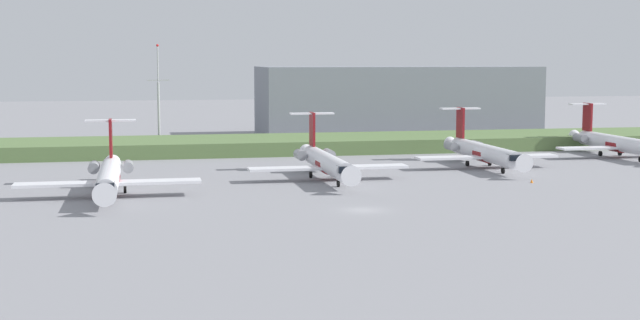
{
  "coord_description": "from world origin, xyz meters",
  "views": [
    {
      "loc": [
        -24.8,
        -97.14,
        17.21
      ],
      "look_at": [
        0.0,
        24.89,
        3.0
      ],
      "focal_mm": 49.88,
      "sensor_mm": 36.0,
      "label": 1
    }
  ],
  "objects_px": {
    "regional_jet_fourth": "(483,152)",
    "antenna_mast": "(159,105)",
    "regional_jet_second": "(109,176)",
    "regional_jet_fifth": "(616,143)",
    "safety_cone_front_marker": "(532,181)",
    "regional_jet_third": "(326,162)"
  },
  "relations": [
    {
      "from": "regional_jet_fourth",
      "to": "antenna_mast",
      "type": "relative_size",
      "value": 1.55
    },
    {
      "from": "regional_jet_second",
      "to": "antenna_mast",
      "type": "bearing_deg",
      "value": 82.91
    },
    {
      "from": "regional_jet_fifth",
      "to": "safety_cone_front_marker",
      "type": "height_order",
      "value": "regional_jet_fifth"
    },
    {
      "from": "antenna_mast",
      "to": "safety_cone_front_marker",
      "type": "height_order",
      "value": "antenna_mast"
    },
    {
      "from": "regional_jet_second",
      "to": "regional_jet_fourth",
      "type": "xyz_separation_m",
      "value": [
        57.43,
        18.47,
        0.0
      ]
    },
    {
      "from": "regional_jet_third",
      "to": "antenna_mast",
      "type": "distance_m",
      "value": 56.27
    },
    {
      "from": "regional_jet_second",
      "to": "regional_jet_third",
      "type": "height_order",
      "value": "same"
    },
    {
      "from": "regional_jet_fifth",
      "to": "regional_jet_second",
      "type": "bearing_deg",
      "value": -161.94
    },
    {
      "from": "antenna_mast",
      "to": "safety_cone_front_marker",
      "type": "bearing_deg",
      "value": -50.71
    },
    {
      "from": "regional_jet_third",
      "to": "regional_jet_fifth",
      "type": "bearing_deg",
      "value": 18.02
    },
    {
      "from": "regional_jet_second",
      "to": "regional_jet_fifth",
      "type": "distance_m",
      "value": 90.55
    },
    {
      "from": "regional_jet_fourth",
      "to": "safety_cone_front_marker",
      "type": "height_order",
      "value": "regional_jet_fourth"
    },
    {
      "from": "regional_jet_third",
      "to": "antenna_mast",
      "type": "relative_size",
      "value": 1.55
    },
    {
      "from": "antenna_mast",
      "to": "regional_jet_second",
      "type": "bearing_deg",
      "value": -97.09
    },
    {
      "from": "regional_jet_second",
      "to": "regional_jet_third",
      "type": "distance_m",
      "value": 31.63
    },
    {
      "from": "regional_jet_fourth",
      "to": "regional_jet_third",
      "type": "bearing_deg",
      "value": -162.49
    },
    {
      "from": "regional_jet_third",
      "to": "safety_cone_front_marker",
      "type": "relative_size",
      "value": 56.36
    },
    {
      "from": "regional_jet_fourth",
      "to": "regional_jet_fifth",
      "type": "height_order",
      "value": "same"
    },
    {
      "from": "regional_jet_second",
      "to": "regional_jet_fourth",
      "type": "height_order",
      "value": "same"
    },
    {
      "from": "regional_jet_second",
      "to": "regional_jet_fourth",
      "type": "relative_size",
      "value": 1.0
    },
    {
      "from": "safety_cone_front_marker",
      "to": "regional_jet_second",
      "type": "bearing_deg",
      "value": -179.75
    },
    {
      "from": "regional_jet_third",
      "to": "regional_jet_fourth",
      "type": "distance_m",
      "value": 28.7
    }
  ]
}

